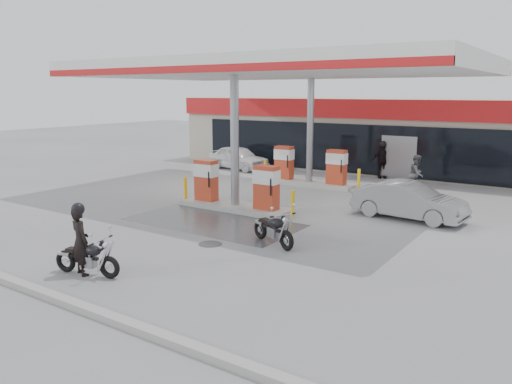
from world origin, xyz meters
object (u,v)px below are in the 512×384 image
(parked_motorcycle, at_px, (274,230))
(sedan_white, at_px, (238,158))
(biker_walking, at_px, (382,161))
(hatchback_silver, at_px, (409,201))
(attendant, at_px, (417,174))
(pump_island_far, at_px, (309,170))
(pump_island_near, at_px, (235,191))
(parked_car_left, at_px, (290,152))
(biker_main, at_px, (80,241))
(main_motorcycle, at_px, (88,259))

(parked_motorcycle, distance_m, sedan_white, 14.59)
(biker_walking, bearing_deg, hatchback_silver, -103.08)
(hatchback_silver, height_order, biker_walking, biker_walking)
(sedan_white, xyz_separation_m, attendant, (10.53, -1.20, 0.17))
(parked_motorcycle, height_order, sedan_white, sedan_white)
(pump_island_far, bearing_deg, hatchback_silver, -32.76)
(sedan_white, bearing_deg, parked_motorcycle, -131.02)
(pump_island_near, bearing_deg, biker_walking, 77.41)
(parked_motorcycle, relative_size, sedan_white, 0.47)
(pump_island_near, xyz_separation_m, sedan_white, (-5.75, 8.20, -0.04))
(attendant, distance_m, parked_car_left, 10.55)
(biker_main, distance_m, sedan_white, 17.21)
(main_motorcycle, bearing_deg, pump_island_near, 84.82)
(hatchback_silver, relative_size, parked_car_left, 0.82)
(sedan_white, bearing_deg, pump_island_far, -101.72)
(pump_island_far, xyz_separation_m, parked_motorcycle, (3.58, -9.01, -0.27))
(hatchback_silver, bearing_deg, pump_island_far, 62.50)
(sedan_white, height_order, hatchback_silver, sedan_white)
(hatchback_silver, bearing_deg, sedan_white, 68.03)
(pump_island_near, distance_m, main_motorcycle, 7.70)
(pump_island_near, xyz_separation_m, parked_car_left, (-4.50, 12.00, -0.02))
(sedan_white, xyz_separation_m, parked_car_left, (1.25, 3.80, 0.02))
(parked_motorcycle, distance_m, attendant, 10.09)
(sedan_white, bearing_deg, hatchback_silver, -108.02)
(main_motorcycle, height_order, biker_main, biker_main)
(parked_motorcycle, bearing_deg, pump_island_near, 164.09)
(pump_island_near, bearing_deg, main_motorcycle, -81.53)
(biker_walking, bearing_deg, pump_island_far, -159.08)
(biker_main, xyz_separation_m, attendant, (3.84, 14.66, -0.00))
(main_motorcycle, relative_size, attendant, 1.09)
(sedan_white, bearing_deg, attendant, -87.29)
(attendant, relative_size, hatchback_silver, 0.43)
(pump_island_far, distance_m, parked_motorcycle, 9.70)
(sedan_white, bearing_deg, main_motorcycle, -147.25)
(biker_main, bearing_deg, main_motorcycle, -149.57)
(pump_island_near, bearing_deg, parked_motorcycle, -40.09)
(pump_island_far, distance_m, hatchback_silver, 7.02)
(pump_island_near, height_order, main_motorcycle, pump_island_near)
(sedan_white, relative_size, biker_walking, 2.16)
(hatchback_silver, xyz_separation_m, parked_car_left, (-10.41, 9.80, 0.04))
(pump_island_far, xyz_separation_m, hatchback_silver, (5.91, -3.80, -0.07))
(hatchback_silver, xyz_separation_m, biker_walking, (-3.72, 7.60, 0.26))
(pump_island_far, relative_size, hatchback_silver, 1.32)
(main_motorcycle, bearing_deg, pump_island_far, 81.11)
(biker_main, xyz_separation_m, parked_car_left, (-5.45, 19.66, -0.16))
(pump_island_far, height_order, biker_main, pump_island_far)
(main_motorcycle, relative_size, parked_car_left, 0.39)
(biker_main, height_order, hatchback_silver, biker_main)
(sedan_white, bearing_deg, biker_main, -147.88)
(pump_island_far, relative_size, parked_motorcycle, 2.80)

